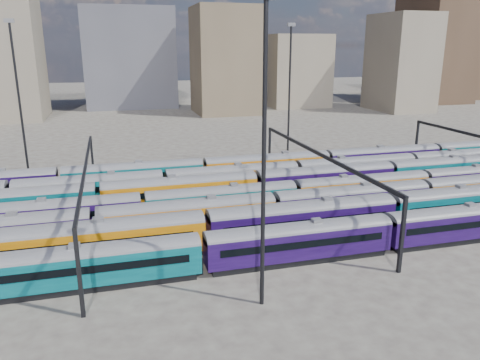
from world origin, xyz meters
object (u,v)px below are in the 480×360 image
object	(u,v)px
rake_0	(387,228)
mast_2	(264,148)
rake_1	(206,226)
rake_2	(352,198)

from	to	relation	value
rake_0	mast_2	xyz separation A→B (m)	(-16.58, -7.00, 11.33)
rake_1	rake_2	distance (m)	20.92
rake_2	mast_2	distance (m)	27.01
rake_0	rake_1	xyz separation A→B (m)	(-19.14, 5.00, 0.29)
rake_0	rake_2	bearing A→B (deg)	83.32
rake_1	rake_2	size ratio (longest dim) A/B	1.27
rake_2	rake_0	bearing A→B (deg)	-96.68
rake_2	mast_2	size ratio (longest dim) A/B	4.16
rake_1	rake_2	xyz separation A→B (m)	(20.31, 5.00, -0.17)
rake_2	mast_2	xyz separation A→B (m)	(-17.75, -17.00, 11.21)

